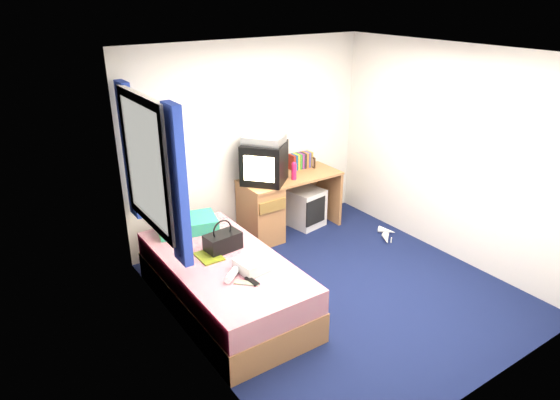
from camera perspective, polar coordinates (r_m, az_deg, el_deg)
ground at (r=5.34m, az=6.47°, el=-10.16°), size 3.40×3.40×0.00m
room_shell at (r=4.71m, az=7.25°, el=4.78°), size 3.40×3.40×3.40m
bed at (r=4.95m, az=-6.35°, el=-9.41°), size 1.01×2.00×0.54m
pillow at (r=5.38m, az=-10.57°, el=-2.74°), size 0.69×0.52×0.13m
desk at (r=6.23m, az=-0.96°, el=-0.68°), size 1.30×0.55×0.75m
storage_cube at (r=6.58m, az=2.98°, el=-0.87°), size 0.46×0.46×0.50m
crt_tv at (r=5.96m, az=-1.82°, el=4.27°), size 0.66×0.67×0.49m
vcr at (r=5.88m, az=-1.84°, el=6.93°), size 0.54×0.56×0.09m
book_row at (r=6.50m, az=2.38°, el=4.52°), size 0.31×0.13×0.20m
picture_frame at (r=6.55m, az=3.79°, el=4.36°), size 0.05×0.12×0.14m
pink_water_bottle at (r=6.10m, az=1.60°, el=3.26°), size 0.08×0.08×0.20m
aerosol_can at (r=6.15m, az=0.28°, el=3.41°), size 0.06×0.06×0.19m
handbag at (r=4.92m, az=-6.55°, el=-4.69°), size 0.37×0.23×0.32m
towel at (r=4.60m, az=-2.95°, el=-7.26°), size 0.35×0.30×0.11m
magazine at (r=4.85m, az=-8.12°, el=-6.40°), size 0.21×0.28×0.01m
water_bottle at (r=4.48m, az=-5.52°, el=-8.51°), size 0.20×0.18×0.07m
colour_swatch_fan at (r=4.41m, az=-3.83°, el=-9.44°), size 0.20×0.20×0.01m
remote_control at (r=4.43m, az=-3.23°, el=-9.24°), size 0.06×0.16×0.02m
window_assembly at (r=4.71m, az=-14.68°, el=3.78°), size 0.11×1.42×1.40m
white_heels at (r=6.46m, az=12.10°, el=-3.92°), size 0.37×0.39×0.09m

